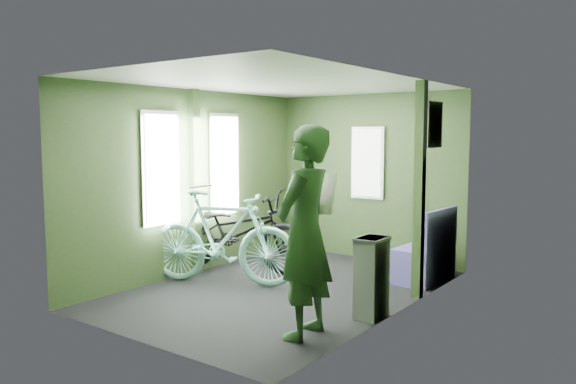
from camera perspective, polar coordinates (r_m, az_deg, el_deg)
name	(u,v)px	position (r m, az deg, el deg)	size (l,w,h in m)	color
room	(282,162)	(6.25, -0.60, 3.04)	(4.00, 4.02, 2.31)	black
bicycle_black	(237,272)	(7.22, -5.20, -8.13)	(0.69, 1.99, 1.05)	black
bicycle_mint	(222,284)	(6.69, -6.73, -9.29)	(0.52, 1.84, 1.11)	#8FE3D3
passenger	(304,232)	(4.80, 1.69, -4.08)	(0.50, 0.73, 1.83)	#2A4D2A
waste_box	(371,278)	(5.45, 8.48, -8.60)	(0.23, 0.32, 0.78)	gray
bench_seat	(425,259)	(6.93, 13.75, -6.68)	(0.50, 0.85, 0.88)	navy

